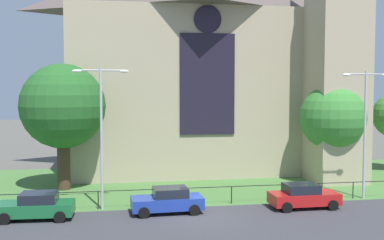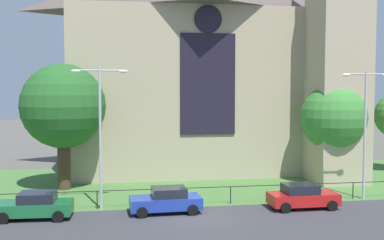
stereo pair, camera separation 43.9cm
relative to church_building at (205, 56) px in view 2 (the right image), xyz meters
name	(u,v)px [view 2 (the right image)]	position (x,y,z in m)	size (l,w,h in m)	color
ground	(174,182)	(-3.49, -5.73, -10.27)	(160.00, 160.00, 0.00)	#56544C
road_asphalt	(201,226)	(-3.49, -17.73, -10.27)	(120.00, 8.00, 0.01)	#38383D
grass_verge	(178,187)	(-3.49, -7.73, -10.27)	(120.00, 20.00, 0.01)	#477538
church_building	(205,56)	(0.00, 0.00, 0.00)	(23.20, 16.20, 26.00)	tan
iron_railing	(231,188)	(-0.77, -13.23, -9.29)	(33.61, 0.07, 1.13)	black
tree_left_near	(63,107)	(-11.77, -7.01, -4.23)	(6.14, 6.14, 9.17)	#423021
tree_right_near	(334,118)	(8.61, -8.05, -5.15)	(5.11, 5.11, 7.70)	#4C3823
streetlamp_near	(100,120)	(-8.91, -13.33, -4.81)	(3.37, 0.26, 8.65)	#B2B2B7
streetlamp_far	(365,118)	(8.31, -13.33, -4.89)	(3.37, 0.26, 8.50)	#B2B2B7
parked_car_green	(35,206)	(-12.54, -14.91, -9.53)	(4.28, 2.19, 1.51)	#196033
parked_car_blue	(166,200)	(-5.07, -14.80, -9.53)	(4.27, 2.17, 1.51)	#1E3899
parked_car_red	(302,196)	(3.31, -15.07, -9.53)	(4.23, 2.07, 1.51)	#B21919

